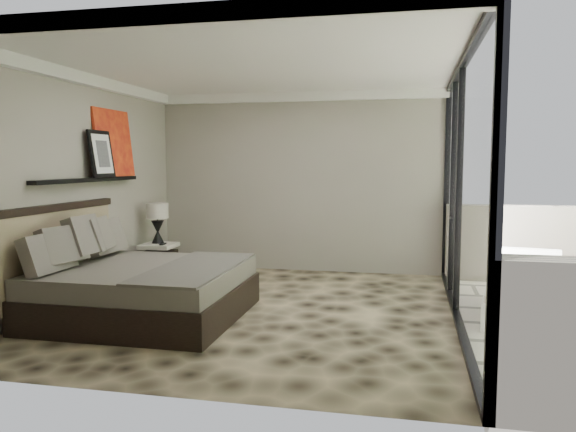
% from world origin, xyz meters
% --- Properties ---
extents(floor, '(5.00, 5.00, 0.00)m').
position_xyz_m(floor, '(0.00, 0.00, 0.00)').
color(floor, black).
rests_on(floor, ground).
extents(ceiling, '(4.50, 5.00, 0.02)m').
position_xyz_m(ceiling, '(0.00, 0.00, 2.79)').
color(ceiling, silver).
rests_on(ceiling, back_wall).
extents(back_wall, '(4.50, 0.02, 2.80)m').
position_xyz_m(back_wall, '(0.00, 2.49, 1.40)').
color(back_wall, gray).
rests_on(back_wall, floor).
extents(left_wall, '(0.02, 5.00, 2.80)m').
position_xyz_m(left_wall, '(-2.24, 0.00, 1.40)').
color(left_wall, gray).
rests_on(left_wall, floor).
extents(glass_wall, '(0.08, 5.00, 2.80)m').
position_xyz_m(glass_wall, '(2.25, 0.00, 1.40)').
color(glass_wall, white).
rests_on(glass_wall, floor).
extents(picture_ledge, '(0.12, 2.20, 0.05)m').
position_xyz_m(picture_ledge, '(-2.18, 0.10, 1.50)').
color(picture_ledge, black).
rests_on(picture_ledge, left_wall).
extents(bed, '(2.15, 2.08, 1.19)m').
position_xyz_m(bed, '(-1.25, -0.55, 0.35)').
color(bed, black).
rests_on(bed, floor).
extents(nightstand, '(0.59, 0.59, 0.47)m').
position_xyz_m(nightstand, '(-1.90, 1.42, 0.24)').
color(nightstand, black).
rests_on(nightstand, floor).
extents(table_lamp, '(0.32, 0.32, 0.59)m').
position_xyz_m(table_lamp, '(-1.94, 1.48, 0.90)').
color(table_lamp, black).
rests_on(table_lamp, nightstand).
extents(abstract_canvas, '(0.13, 0.90, 0.90)m').
position_xyz_m(abstract_canvas, '(-2.19, 0.73, 1.97)').
color(abstract_canvas, red).
rests_on(abstract_canvas, picture_ledge).
extents(framed_print, '(0.11, 0.50, 0.60)m').
position_xyz_m(framed_print, '(-2.14, 0.32, 1.82)').
color(framed_print, black).
rests_on(framed_print, picture_ledge).
extents(lounger, '(1.10, 1.79, 0.66)m').
position_xyz_m(lounger, '(3.00, 0.44, 0.20)').
color(lounger, silver).
rests_on(lounger, terrace_slab).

